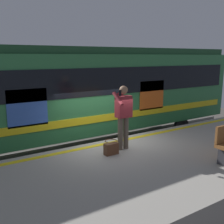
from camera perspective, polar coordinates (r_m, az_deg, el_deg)
The scene contains 8 objects.
ground_plane at distance 8.40m, azimuth -0.89°, elevation -13.40°, with size 25.10×25.10×0.00m, color #4C4742.
platform at distance 6.72m, azimuth 8.35°, elevation -14.92°, with size 14.13×3.96×1.15m, color #9E998E.
safety_line at distance 7.74m, azimuth 0.26°, elevation -6.47°, with size 13.84×0.16×0.01m, color yellow.
track_rail_near at distance 9.70m, azimuth -6.11°, elevation -9.40°, with size 18.36×0.08×0.16m, color slate.
track_rail_far at distance 10.93m, azimuth -9.51°, elevation -7.02°, with size 18.36×0.08×0.16m, color slate.
train_carriage at distance 9.86m, azimuth -6.92°, elevation 4.90°, with size 13.12×2.75×3.73m.
passenger at distance 6.95m, azimuth 2.42°, elevation -0.03°, with size 0.57×0.55×1.70m.
handbag at distance 6.77m, azimuth -0.19°, elevation -7.73°, with size 0.36×0.33×0.36m.
Camera 1 is at (3.99, 6.46, 3.59)m, focal length 42.61 mm.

